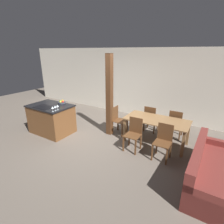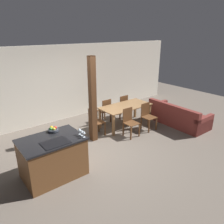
{
  "view_description": "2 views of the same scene",
  "coord_description": "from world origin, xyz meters",
  "px_view_note": "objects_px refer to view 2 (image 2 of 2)",
  "views": [
    {
      "loc": [
        3.03,
        -3.75,
        2.58
      ],
      "look_at": [
        0.6,
        0.2,
        0.95
      ],
      "focal_mm": 28.0,
      "sensor_mm": 36.0,
      "label": 1
    },
    {
      "loc": [
        -3.04,
        -4.4,
        3.15
      ],
      "look_at": [
        0.6,
        0.2,
        0.95
      ],
      "focal_mm": 35.0,
      "sensor_mm": 36.0,
      "label": 2
    }
  ],
  "objects_px": {
    "dining_chair_head_end": "(95,122)",
    "kitchen_island": "(53,157)",
    "dining_chair_near_left": "(130,122)",
    "wine_glass_middle": "(82,131)",
    "dining_chair_near_right": "(148,116)",
    "fruit_bowl": "(53,129)",
    "dining_chair_far_left": "(105,110)",
    "wine_glass_far": "(79,129)",
    "dining_table": "(126,108)",
    "dining_chair_far_right": "(122,106)",
    "timber_post": "(93,101)",
    "couch": "(178,117)",
    "wine_glass_near": "(84,132)"
  },
  "relations": [
    {
      "from": "fruit_bowl",
      "to": "couch",
      "type": "bearing_deg",
      "value": -3.57
    },
    {
      "from": "kitchen_island",
      "to": "wine_glass_far",
      "type": "height_order",
      "value": "wine_glass_far"
    },
    {
      "from": "dining_chair_head_end",
      "to": "timber_post",
      "type": "relative_size",
      "value": 0.35
    },
    {
      "from": "dining_chair_near_left",
      "to": "dining_chair_head_end",
      "type": "bearing_deg",
      "value": 142.58
    },
    {
      "from": "fruit_bowl",
      "to": "dining_table",
      "type": "distance_m",
      "value": 3.07
    },
    {
      "from": "fruit_bowl",
      "to": "dining_chair_far_left",
      "type": "distance_m",
      "value": 2.97
    },
    {
      "from": "dining_chair_near_left",
      "to": "timber_post",
      "type": "relative_size",
      "value": 0.35
    },
    {
      "from": "dining_chair_far_right",
      "to": "couch",
      "type": "height_order",
      "value": "dining_chair_far_right"
    },
    {
      "from": "wine_glass_far",
      "to": "dining_chair_far_right",
      "type": "distance_m",
      "value": 3.6
    },
    {
      "from": "dining_table",
      "to": "dining_chair_head_end",
      "type": "relative_size",
      "value": 2.0
    },
    {
      "from": "kitchen_island",
      "to": "timber_post",
      "type": "height_order",
      "value": "timber_post"
    },
    {
      "from": "wine_glass_near",
      "to": "couch",
      "type": "relative_size",
      "value": 0.07
    },
    {
      "from": "dining_chair_far_right",
      "to": "timber_post",
      "type": "relative_size",
      "value": 0.35
    },
    {
      "from": "wine_glass_far",
      "to": "dining_chair_head_end",
      "type": "bearing_deg",
      "value": 45.18
    },
    {
      "from": "wine_glass_far",
      "to": "dining_chair_near_left",
      "type": "distance_m",
      "value": 2.33
    },
    {
      "from": "dining_table",
      "to": "dining_chair_far_left",
      "type": "bearing_deg",
      "value": 121.28
    },
    {
      "from": "couch",
      "to": "timber_post",
      "type": "height_order",
      "value": "timber_post"
    },
    {
      "from": "kitchen_island",
      "to": "fruit_bowl",
      "type": "relative_size",
      "value": 5.54
    },
    {
      "from": "kitchen_island",
      "to": "dining_chair_far_right",
      "type": "distance_m",
      "value": 3.96
    },
    {
      "from": "dining_chair_head_end",
      "to": "kitchen_island",
      "type": "bearing_deg",
      "value": 119.97
    },
    {
      "from": "kitchen_island",
      "to": "couch",
      "type": "relative_size",
      "value": 0.65
    },
    {
      "from": "dining_chair_near_right",
      "to": "timber_post",
      "type": "xyz_separation_m",
      "value": [
        -1.86,
        0.46,
        0.79
      ]
    },
    {
      "from": "dining_chair_head_end",
      "to": "wine_glass_near",
      "type": "bearing_deg",
      "value": 138.97
    },
    {
      "from": "timber_post",
      "to": "dining_chair_near_right",
      "type": "bearing_deg",
      "value": -13.82
    },
    {
      "from": "fruit_bowl",
      "to": "wine_glass_middle",
      "type": "distance_m",
      "value": 0.74
    },
    {
      "from": "wine_glass_far",
      "to": "couch",
      "type": "height_order",
      "value": "wine_glass_far"
    },
    {
      "from": "dining_table",
      "to": "dining_chair_near_left",
      "type": "xyz_separation_m",
      "value": [
        -0.4,
        -0.66,
        -0.17
      ]
    },
    {
      "from": "fruit_bowl",
      "to": "dining_chair_near_left",
      "type": "xyz_separation_m",
      "value": [
        2.55,
        0.11,
        -0.51
      ]
    },
    {
      "from": "kitchen_island",
      "to": "dining_chair_far_left",
      "type": "height_order",
      "value": "kitchen_island"
    },
    {
      "from": "dining_chair_near_left",
      "to": "wine_glass_middle",
      "type": "bearing_deg",
      "value": -161.16
    },
    {
      "from": "wine_glass_far",
      "to": "dining_chair_head_end",
      "type": "distance_m",
      "value": 1.93
    },
    {
      "from": "wine_glass_near",
      "to": "dining_chair_far_right",
      "type": "height_order",
      "value": "wine_glass_near"
    },
    {
      "from": "wine_glass_middle",
      "to": "wine_glass_far",
      "type": "relative_size",
      "value": 1.0
    },
    {
      "from": "fruit_bowl",
      "to": "couch",
      "type": "distance_m",
      "value": 4.58
    },
    {
      "from": "fruit_bowl",
      "to": "dining_chair_head_end",
      "type": "relative_size",
      "value": 0.28
    },
    {
      "from": "kitchen_island",
      "to": "dining_chair_near_right",
      "type": "height_order",
      "value": "kitchen_island"
    },
    {
      "from": "wine_glass_far",
      "to": "dining_chair_head_end",
      "type": "relative_size",
      "value": 0.18
    },
    {
      "from": "wine_glass_far",
      "to": "dining_chair_near_left",
      "type": "relative_size",
      "value": 0.18
    },
    {
      "from": "dining_chair_far_left",
      "to": "dining_chair_far_right",
      "type": "height_order",
      "value": "same"
    },
    {
      "from": "kitchen_island",
      "to": "dining_table",
      "type": "distance_m",
      "value": 3.34
    },
    {
      "from": "wine_glass_near",
      "to": "timber_post",
      "type": "relative_size",
      "value": 0.06
    },
    {
      "from": "dining_chair_far_left",
      "to": "dining_table",
      "type": "bearing_deg",
      "value": 121.28
    },
    {
      "from": "dining_table",
      "to": "timber_post",
      "type": "relative_size",
      "value": 0.71
    },
    {
      "from": "fruit_bowl",
      "to": "wine_glass_far",
      "type": "distance_m",
      "value": 0.67
    },
    {
      "from": "dining_chair_far_left",
      "to": "dining_chair_near_left",
      "type": "bearing_deg",
      "value": 90.0
    },
    {
      "from": "wine_glass_middle",
      "to": "wine_glass_far",
      "type": "height_order",
      "value": "same"
    },
    {
      "from": "wine_glass_middle",
      "to": "dining_chair_near_right",
      "type": "distance_m",
      "value": 3.1
    },
    {
      "from": "kitchen_island",
      "to": "dining_chair_far_right",
      "type": "height_order",
      "value": "kitchen_island"
    },
    {
      "from": "dining_table",
      "to": "wine_glass_far",
      "type": "bearing_deg",
      "value": -153.0
    },
    {
      "from": "kitchen_island",
      "to": "dining_chair_head_end",
      "type": "xyz_separation_m",
      "value": [
        1.89,
        1.09,
        0.0
      ]
    }
  ]
}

